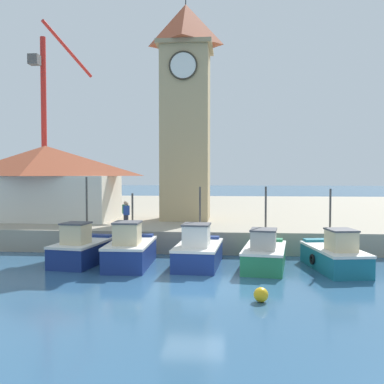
% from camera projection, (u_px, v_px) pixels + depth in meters
% --- Properties ---
extents(ground_plane, '(300.00, 300.00, 0.00)m').
position_uv_depth(ground_plane, '(194.00, 288.00, 18.26)').
color(ground_plane, '#2D567A').
extents(quay_wharf, '(120.00, 40.00, 1.30)m').
position_uv_depth(quay_wharf, '(216.00, 213.00, 45.41)').
color(quay_wharf, '#9E937F').
rests_on(quay_wharf, ground).
extents(fishing_boat_far_left, '(2.53, 4.32, 4.47)m').
position_uv_depth(fishing_boat_far_left, '(82.00, 249.00, 23.06)').
color(fishing_boat_far_left, navy).
rests_on(fishing_boat_far_left, ground).
extents(fishing_boat_left_outer, '(2.19, 4.45, 3.62)m').
position_uv_depth(fishing_boat_left_outer, '(130.00, 251.00, 22.44)').
color(fishing_boat_left_outer, navy).
rests_on(fishing_boat_left_outer, ground).
extents(fishing_boat_left_inner, '(2.39, 4.56, 3.96)m').
position_uv_depth(fishing_boat_left_inner, '(198.00, 251.00, 22.48)').
color(fishing_boat_left_inner, navy).
rests_on(fishing_boat_left_inner, ground).
extents(fishing_boat_mid_left, '(2.57, 4.70, 3.99)m').
position_uv_depth(fishing_boat_mid_left, '(264.00, 254.00, 21.97)').
color(fishing_boat_mid_left, '#237A4C').
rests_on(fishing_boat_mid_left, ground).
extents(fishing_boat_center, '(2.65, 4.86, 3.89)m').
position_uv_depth(fishing_boat_center, '(335.00, 256.00, 21.52)').
color(fishing_boat_center, '#196B7F').
rests_on(fishing_boat_center, ground).
extents(clock_tower, '(3.86, 3.86, 17.00)m').
position_uv_depth(clock_tower, '(186.00, 107.00, 32.25)').
color(clock_tower, tan).
rests_on(clock_tower, quay_wharf).
extents(warehouse_left, '(10.24, 5.76, 5.33)m').
position_uv_depth(warehouse_left, '(46.00, 182.00, 32.33)').
color(warehouse_left, silver).
rests_on(warehouse_left, quay_wharf).
extents(port_crane_far, '(3.75, 9.43, 18.99)m').
position_uv_depth(port_crane_far, '(46.00, 138.00, 46.22)').
color(port_crane_far, maroon).
rests_on(port_crane_far, quay_wharf).
extents(mooring_buoy, '(0.53, 0.53, 0.53)m').
position_uv_depth(mooring_buoy, '(261.00, 295.00, 16.20)').
color(mooring_buoy, gold).
rests_on(mooring_buoy, ground).
extents(dock_worker_near_tower, '(0.34, 0.22, 1.62)m').
position_uv_depth(dock_worker_near_tower, '(127.00, 215.00, 26.91)').
color(dock_worker_near_tower, '#33333D').
rests_on(dock_worker_near_tower, quay_wharf).
extents(dock_worker_along_quay, '(0.34, 0.22, 1.62)m').
position_uv_depth(dock_worker_along_quay, '(125.00, 214.00, 27.84)').
color(dock_worker_along_quay, '#33333D').
rests_on(dock_worker_along_quay, quay_wharf).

